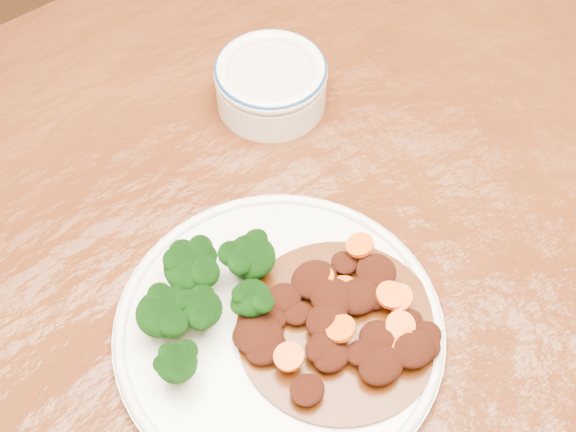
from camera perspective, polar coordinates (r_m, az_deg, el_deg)
dining_table at (r=0.80m, az=2.30°, el=-5.13°), size 1.53×0.96×0.75m
dinner_plate at (r=0.68m, az=-0.64°, el=-8.08°), size 0.28×0.28×0.02m
broccoli_florets at (r=0.66m, az=-5.97°, el=-5.46°), size 0.14×0.11×0.05m
mince_stew at (r=0.67m, az=3.56°, el=-7.58°), size 0.17×0.17×0.03m
dip_bowl at (r=0.82m, az=-1.22°, el=9.50°), size 0.11×0.11×0.05m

